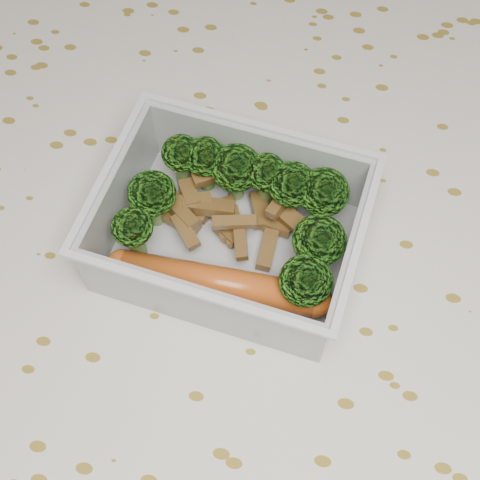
# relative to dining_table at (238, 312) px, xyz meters

# --- Properties ---
(ground_plane) EXTENTS (4.00, 4.00, 0.00)m
(ground_plane) POSITION_rel_dining_table_xyz_m (0.00, 0.00, -0.67)
(ground_plane) COLOR olive
(ground_plane) RESTS_ON ground
(dining_table) EXTENTS (1.40, 0.90, 0.75)m
(dining_table) POSITION_rel_dining_table_xyz_m (0.00, 0.00, 0.00)
(dining_table) COLOR brown
(dining_table) RESTS_ON ground
(tablecloth) EXTENTS (1.46, 0.96, 0.19)m
(tablecloth) POSITION_rel_dining_table_xyz_m (0.00, 0.00, 0.05)
(tablecloth) COLOR silver
(tablecloth) RESTS_ON dining_table
(lunch_container) EXTENTS (0.18, 0.15, 0.06)m
(lunch_container) POSITION_rel_dining_table_xyz_m (-0.01, 0.01, 0.11)
(lunch_container) COLOR silver
(lunch_container) RESTS_ON tablecloth
(broccoli_florets) EXTENTS (0.14, 0.11, 0.05)m
(broccoli_florets) POSITION_rel_dining_table_xyz_m (0.00, 0.02, 0.12)
(broccoli_florets) COLOR #608C3F
(broccoli_florets) RESTS_ON lunch_container
(meat_pile) EXTENTS (0.10, 0.06, 0.03)m
(meat_pile) POSITION_rel_dining_table_xyz_m (-0.01, 0.02, 0.10)
(meat_pile) COLOR brown
(meat_pile) RESTS_ON lunch_container
(sausage) EXTENTS (0.14, 0.02, 0.02)m
(sausage) POSITION_rel_dining_table_xyz_m (-0.01, -0.03, 0.11)
(sausage) COLOR #B94F19
(sausage) RESTS_ON lunch_container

